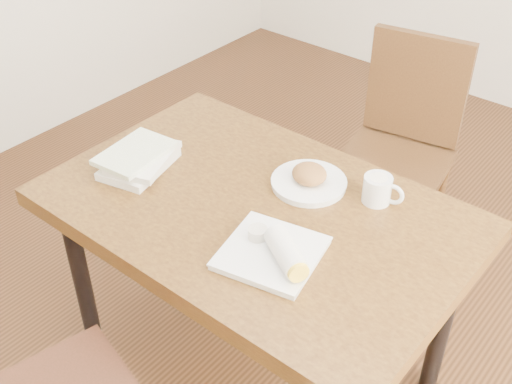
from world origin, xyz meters
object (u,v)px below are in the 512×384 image
Objects in this scene: plate_scone at (309,180)px; book_stack at (140,159)px; table at (256,226)px; chair_far at (402,138)px; coffee_mug at (378,189)px; plate_burrito at (276,252)px.

book_stack is at bearing -151.20° from plate_scone.
chair_far is at bearing 89.17° from table.
coffee_mug is 0.76m from book_stack.
coffee_mug is at bearing 17.55° from plate_scone.
book_stack is (-0.69, -0.33, -0.01)m from coffee_mug.
table is at bearing -137.55° from coffee_mug.
plate_burrito is at bearing -38.25° from table.
plate_burrito is at bearing -68.93° from plate_scone.
plate_scone is at bearing -162.45° from coffee_mug.
table is at bearing -90.83° from chair_far.
plate_burrito is (-0.08, -0.40, -0.02)m from coffee_mug.
plate_burrito is (0.18, -1.08, 0.23)m from chair_far.
chair_far is 4.02× the size of plate_scone.
chair_far is 0.77m from coffee_mug.
plate_burrito is (0.13, -0.33, 0.00)m from plate_scone.
chair_far is 0.78m from plate_scone.
table is 0.93m from chair_far.
chair_far is 1.12m from book_stack.
plate_burrito is at bearing -80.54° from chair_far.
table is 0.44m from book_stack.
plate_burrito is 0.62m from book_stack.
table is 9.90× the size of coffee_mug.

